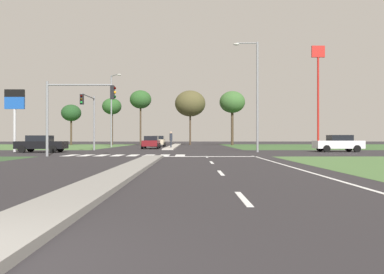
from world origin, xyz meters
name	(u,v)px	position (x,y,z in m)	size (l,w,h in m)	color
ground_plane	(163,153)	(0.00, 30.00, 0.00)	(200.00, 200.00, 0.00)	#282628
grass_verge_far_left	(4,146)	(-25.50, 54.50, 0.00)	(35.00, 35.00, 0.01)	#476B38
grass_verge_far_right	(343,146)	(25.50, 54.50, 0.00)	(35.00, 35.00, 0.01)	#385B2D
median_island_near	(127,170)	(0.00, 11.00, 0.07)	(1.20, 22.00, 0.14)	gray
median_island_far	(174,146)	(0.00, 55.00, 0.07)	(1.20, 36.00, 0.14)	#ADA89E
lane_dash_near	(243,199)	(3.50, 4.63, 0.01)	(0.14, 2.00, 0.01)	silver
lane_dash_second	(221,173)	(3.50, 10.63, 0.01)	(0.14, 2.00, 0.01)	silver
lane_dash_third	(212,162)	(3.50, 16.63, 0.01)	(0.14, 2.00, 0.01)	silver
lane_dash_fourth	(207,157)	(3.50, 22.63, 0.01)	(0.14, 2.00, 0.01)	silver
edge_line_right	(301,170)	(6.85, 12.00, 0.01)	(0.14, 24.00, 0.01)	silver
stop_bar_near	(211,157)	(3.80, 23.00, 0.01)	(6.40, 0.50, 0.01)	silver
crosswalk_bar_near	(71,155)	(-6.40, 24.80, 0.01)	(0.70, 2.80, 0.01)	silver
crosswalk_bar_second	(86,155)	(-5.25, 24.80, 0.01)	(0.70, 2.80, 0.01)	silver
crosswalk_bar_third	(102,155)	(-4.10, 24.80, 0.01)	(0.70, 2.80, 0.01)	silver
crosswalk_bar_fourth	(118,155)	(-2.95, 24.80, 0.01)	(0.70, 2.80, 0.01)	silver
crosswalk_bar_fifth	(133,155)	(-1.80, 24.80, 0.01)	(0.70, 2.80, 0.01)	silver
crosswalk_bar_sixth	(149,155)	(-0.65, 24.80, 0.01)	(0.70, 2.80, 0.01)	silver
crosswalk_bar_seventh	(165,155)	(0.50, 24.80, 0.01)	(0.70, 2.80, 0.01)	silver
crosswalk_bar_eighth	(180,155)	(1.65, 24.80, 0.01)	(0.70, 2.80, 0.01)	silver
car_white_near	(338,143)	(16.03, 31.88, 0.79)	(4.30, 2.02, 1.55)	silver
car_maroon_second	(151,142)	(-2.21, 42.04, 0.77)	(1.98, 4.42, 1.50)	maroon
car_black_third	(41,144)	(-10.90, 30.88, 0.77)	(4.26, 2.09, 1.50)	black
car_beige_fourth	(158,141)	(-2.27, 53.29, 0.80)	(1.96, 4.15, 1.58)	#BCAD8E
traffic_signal_far_left	(90,112)	(-7.60, 34.82, 3.89)	(0.32, 4.93, 5.62)	gray
traffic_signal_near_left	(74,104)	(-5.76, 23.40, 3.64)	(4.90, 0.32, 5.24)	gray
street_lamp_second	(255,91)	(8.27, 31.14, 5.50)	(2.27, 0.28, 9.92)	gray
street_lamp_third	(112,107)	(-8.31, 49.29, 5.51)	(1.79, 2.05, 9.86)	gray
pedestrian_at_median	(171,138)	(0.10, 42.35, 1.30)	(0.34, 0.34, 1.90)	#232833
fastfood_pole_sign	(318,75)	(20.05, 49.57, 10.00)	(1.80, 0.40, 13.99)	red
fuel_price_totem	(15,106)	(-13.76, 31.99, 4.19)	(1.80, 0.24, 5.74)	silver
treeline_near	(71,113)	(-18.61, 64.62, 5.64)	(3.44, 3.44, 7.16)	#423323
treeline_second	(112,107)	(-11.47, 64.75, 6.75)	(3.38, 3.38, 8.30)	#423323
treeline_third	(141,100)	(-6.22, 63.48, 7.89)	(3.72, 3.72, 9.54)	#423323
treeline_fourth	(190,104)	(2.40, 65.50, 7.41)	(5.46, 5.46, 9.75)	#423323
treeline_fifth	(232,102)	(9.79, 64.17, 7.50)	(4.49, 4.49, 9.49)	#423323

